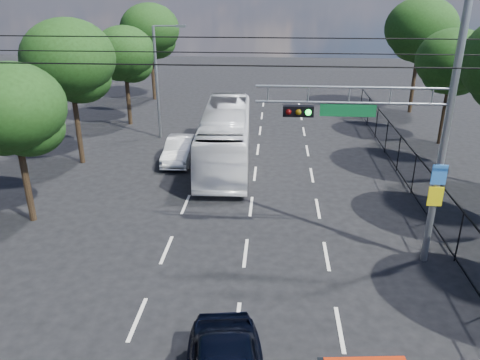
{
  "coord_description": "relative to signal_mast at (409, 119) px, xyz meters",
  "views": [
    {
      "loc": [
        0.91,
        -7.07,
        9.23
      ],
      "look_at": [
        -0.23,
        8.35,
        2.8
      ],
      "focal_mm": 35.0,
      "sensor_mm": 36.0,
      "label": 1
    }
  ],
  "objects": [
    {
      "name": "utility_wires",
      "position": [
        -5.28,
        0.84,
        1.99
      ],
      "size": [
        22.0,
        5.04,
        0.74
      ],
      "color": "black",
      "rests_on": "ground"
    },
    {
      "name": "tree_left_c",
      "position": [
        -15.07,
        9.03,
        0.15
      ],
      "size": [
        4.8,
        4.8,
        7.8
      ],
      "color": "black",
      "rests_on": "ground"
    },
    {
      "name": "lane_markings",
      "position": [
        -5.28,
        6.01,
        -5.24
      ],
      "size": [
        6.12,
        38.0,
        0.01
      ],
      "color": "beige",
      "rests_on": "ground"
    },
    {
      "name": "white_van",
      "position": [
        -9.6,
        9.64,
        -4.56
      ],
      "size": [
        1.45,
        4.14,
        1.36
      ],
      "primitive_type": "imported",
      "rotation": [
        0.0,
        0.0,
        -0.0
      ],
      "color": "silver",
      "rests_on": "ground"
    },
    {
      "name": "tree_right_e",
      "position": [
        6.33,
        22.03,
        0.69
      ],
      "size": [
        5.28,
        5.28,
        8.58
      ],
      "color": "black",
      "rests_on": "ground"
    },
    {
      "name": "streetlight_left",
      "position": [
        -11.62,
        14.01,
        -1.3
      ],
      "size": [
        2.09,
        0.22,
        7.08
      ],
      "color": "slate",
      "rests_on": "ground"
    },
    {
      "name": "white_bus",
      "position": [
        -7.02,
        9.67,
        -3.73
      ],
      "size": [
        3.06,
        10.97,
        3.03
      ],
      "primitive_type": "imported",
      "rotation": [
        0.0,
        0.0,
        0.05
      ],
      "color": "white",
      "rests_on": "ground"
    },
    {
      "name": "tree_left_b",
      "position": [
        -14.47,
        2.03,
        -0.66
      ],
      "size": [
        4.08,
        4.08,
        6.63
      ],
      "color": "black",
      "rests_on": "ground"
    },
    {
      "name": "tree_right_d",
      "position": [
        6.13,
        14.03,
        -0.39
      ],
      "size": [
        4.32,
        4.32,
        7.02
      ],
      "color": "black",
      "rests_on": "ground"
    },
    {
      "name": "tree_left_d",
      "position": [
        -14.67,
        17.03,
        -0.52
      ],
      "size": [
        4.2,
        4.2,
        6.83
      ],
      "color": "black",
      "rests_on": "ground"
    },
    {
      "name": "signal_mast",
      "position": [
        0.0,
        0.0,
        0.0
      ],
      "size": [
        6.43,
        0.39,
        9.5
      ],
      "color": "slate",
      "rests_on": "ground"
    },
    {
      "name": "tree_left_e",
      "position": [
        -14.87,
        25.03,
        0.29
      ],
      "size": [
        4.92,
        4.92,
        7.99
      ],
      "color": "black",
      "rests_on": "ground"
    },
    {
      "name": "fence_right",
      "position": [
        2.32,
        4.18,
        -4.21
      ],
      "size": [
        0.06,
        34.03,
        2.0
      ],
      "color": "black",
      "rests_on": "ground"
    }
  ]
}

